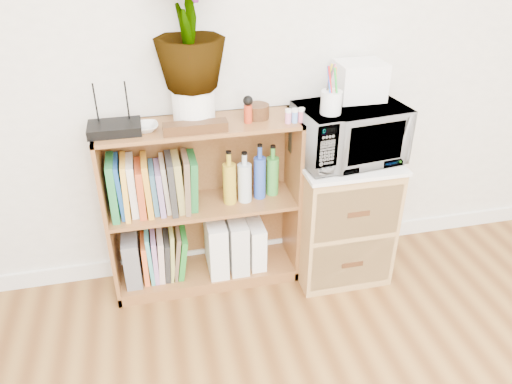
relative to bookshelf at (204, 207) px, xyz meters
name	(u,v)px	position (x,y,z in m)	size (l,w,h in m)	color
skirting_board	(261,248)	(0.35, 0.14, -0.42)	(4.00, 0.02, 0.10)	white
bookshelf	(204,207)	(0.00, 0.00, 0.00)	(1.00, 0.30, 0.95)	brown
wicker_unit	(340,217)	(0.75, -0.08, -0.12)	(0.50, 0.45, 0.70)	#9E7542
microwave	(349,133)	(0.75, -0.08, 0.39)	(0.52, 0.35, 0.29)	white
pen_cup	(331,102)	(0.61, -0.15, 0.59)	(0.10, 0.10, 0.11)	white
small_appliance	(359,81)	(0.82, 0.01, 0.63)	(0.24, 0.20, 0.19)	white
router	(115,128)	(-0.39, -0.02, 0.50)	(0.24, 0.16, 0.04)	black
white_bowl	(144,128)	(-0.26, -0.03, 0.49)	(0.13, 0.13, 0.03)	silver
plant_pot	(194,106)	(-0.01, 0.02, 0.56)	(0.20, 0.20, 0.17)	white
potted_plant	(188,24)	(-0.01, 0.02, 0.94)	(0.32, 0.32, 0.58)	#31752F
trinket_box	(195,127)	(-0.02, -0.10, 0.50)	(0.30, 0.07, 0.05)	#3A1E0F
kokeshi_doll	(248,114)	(0.24, -0.04, 0.52)	(0.04, 0.04, 0.09)	#AF2E15
wooden_bowl	(257,111)	(0.29, 0.01, 0.51)	(0.12, 0.12, 0.07)	#351D0E
paint_jars	(295,117)	(0.46, -0.09, 0.51)	(0.12, 0.04, 0.06)	pink
file_box	(132,258)	(-0.40, 0.00, -0.27)	(0.08, 0.22, 0.28)	slate
magazine_holder_left	(216,244)	(0.06, -0.01, -0.24)	(0.10, 0.26, 0.32)	white
magazine_holder_mid	(237,242)	(0.17, -0.01, -0.25)	(0.10, 0.25, 0.31)	silver
magazine_holder_right	(256,243)	(0.28, -0.01, -0.27)	(0.08, 0.21, 0.26)	white
cookbooks	(153,185)	(-0.25, 0.00, 0.17)	(0.44, 0.20, 0.31)	#1F753A
liquor_bottles	(251,174)	(0.26, 0.00, 0.17)	(0.31, 0.07, 0.30)	gold
lower_books	(164,254)	(-0.24, 0.00, -0.27)	(0.25, 0.19, 0.30)	orange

